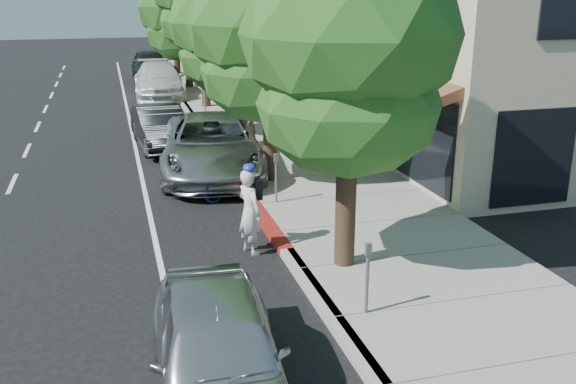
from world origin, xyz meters
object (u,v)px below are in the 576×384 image
object	(u,v)px
street_tree_0	(350,40)
pedestrian	(286,104)
street_tree_2	(228,24)
white_pickup	(159,80)
dark_suv_far	(150,64)
silver_suv	(212,145)
street_tree_5	(174,1)
street_tree_4	(186,8)
street_tree_1	(269,27)
bicycle	(232,182)
cyclist	(250,212)
near_car_a	(218,352)
dark_sedan	(160,127)

from	to	relation	value
street_tree_0	pedestrian	bearing A→B (deg)	79.57
street_tree_2	white_pickup	world-z (taller)	street_tree_2
white_pickup	dark_suv_far	bearing A→B (deg)	91.83
silver_suv	street_tree_5	bearing A→B (deg)	94.40
street_tree_0	street_tree_5	distance (m)	30.00
street_tree_5	dark_suv_far	bearing A→B (deg)	-142.49
street_tree_4	dark_suv_far	size ratio (longest dim) A/B	1.41
street_tree_0	street_tree_1	xyz separation A→B (m)	(0.00, 6.00, -0.11)
silver_suv	white_pickup	size ratio (longest dim) A/B	1.07
street_tree_5	white_pickup	xyz separation A→B (m)	(-1.78, -8.07, -3.63)
bicycle	pedestrian	xyz separation A→B (m)	(3.72, 8.14, 0.52)
cyclist	street_tree_4	bearing A→B (deg)	-26.36
bicycle	near_car_a	distance (m)	8.69
street_tree_0	street_tree_1	bearing A→B (deg)	90.00
street_tree_2	silver_suv	distance (m)	5.71
silver_suv	dark_sedan	world-z (taller)	silver_suv
street_tree_0	cyclist	xyz separation A→B (m)	(-1.60, 1.35, -3.54)
street_tree_2	near_car_a	xyz separation A→B (m)	(-3.10, -15.50, -3.34)
dark_suv_far	pedestrian	size ratio (longest dim) A/B	3.10
street_tree_1	street_tree_4	distance (m)	18.00
street_tree_0	silver_suv	bearing A→B (deg)	100.57
bicycle	cyclist	bearing A→B (deg)	150.86
cyclist	dark_sedan	bearing A→B (deg)	-16.39
silver_suv	pedestrian	world-z (taller)	pedestrian
street_tree_5	street_tree_2	bearing A→B (deg)	-90.00
pedestrian	silver_suv	bearing A→B (deg)	56.28
bicycle	silver_suv	distance (m)	2.54
dark_sedan	bicycle	bearing A→B (deg)	-82.96
dark_suv_far	pedestrian	world-z (taller)	pedestrian
white_pickup	dark_sedan	bearing A→B (deg)	-92.32
street_tree_2	pedestrian	size ratio (longest dim) A/B	4.07
street_tree_2	bicycle	xyz separation A→B (m)	(-1.30, -7.00, -3.63)
street_tree_5	silver_suv	bearing A→B (deg)	-93.56
street_tree_5	pedestrian	distance (m)	17.39
bicycle	dark_sedan	bearing A→B (deg)	-12.44
street_tree_2	cyclist	bearing A→B (deg)	-98.54
silver_suv	cyclist	bearing A→B (deg)	-83.90
street_tree_1	silver_suv	world-z (taller)	street_tree_1
street_tree_5	bicycle	bearing A→B (deg)	-92.98
silver_suv	street_tree_2	bearing A→B (deg)	80.68
street_tree_4	dark_sedan	distance (m)	13.50
street_tree_2	dark_suv_far	world-z (taller)	street_tree_2
street_tree_5	cyclist	distance (m)	28.91
cyclist	near_car_a	size ratio (longest dim) A/B	0.42
cyclist	white_pickup	size ratio (longest dim) A/B	0.32
dark_suv_far	near_car_a	xyz separation A→B (m)	(-1.37, -32.17, -0.12)
street_tree_0	cyclist	size ratio (longest dim) A/B	3.88
street_tree_5	near_car_a	size ratio (longest dim) A/B	1.64
bicycle	white_pickup	distance (m)	16.94
cyclist	street_tree_5	bearing A→B (deg)	-25.52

